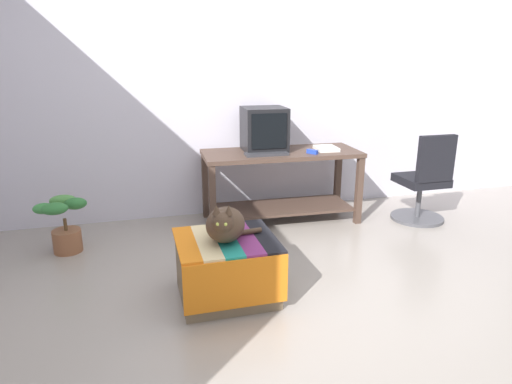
# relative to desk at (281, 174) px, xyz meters

# --- Properties ---
(ground_plane) EXTENTS (14.00, 14.00, 0.00)m
(ground_plane) POSITION_rel_desk_xyz_m (-0.38, -1.60, -0.48)
(ground_plane) COLOR #9E9389
(back_wall) EXTENTS (8.00, 0.10, 2.60)m
(back_wall) POSITION_rel_desk_xyz_m (-0.38, 0.45, 0.82)
(back_wall) COLOR silver
(back_wall) RESTS_ON ground_plane
(desk) EXTENTS (1.54, 0.66, 0.71)m
(desk) POSITION_rel_desk_xyz_m (0.00, 0.00, 0.00)
(desk) COLOR #4C382D
(desk) RESTS_ON ground_plane
(tv_monitor) EXTENTS (0.42, 0.41, 0.42)m
(tv_monitor) POSITION_rel_desk_xyz_m (-0.15, 0.09, 0.43)
(tv_monitor) COLOR black
(tv_monitor) RESTS_ON desk
(keyboard) EXTENTS (0.40, 0.16, 0.02)m
(keyboard) POSITION_rel_desk_xyz_m (-0.19, -0.13, 0.24)
(keyboard) COLOR #333338
(keyboard) RESTS_ON desk
(book) EXTENTS (0.22, 0.25, 0.03)m
(book) POSITION_rel_desk_xyz_m (0.44, -0.06, 0.24)
(book) COLOR white
(book) RESTS_ON desk
(ottoman_with_blanket) EXTENTS (0.66, 0.61, 0.42)m
(ottoman_with_blanket) POSITION_rel_desk_xyz_m (-0.83, -1.34, -0.27)
(ottoman_with_blanket) COLOR #7A664C
(ottoman_with_blanket) RESTS_ON ground_plane
(cat) EXTENTS (0.44, 0.39, 0.29)m
(cat) POSITION_rel_desk_xyz_m (-0.84, -1.38, 0.06)
(cat) COLOR #473323
(cat) RESTS_ON ottoman_with_blanket
(potted_plant) EXTENTS (0.41, 0.35, 0.48)m
(potted_plant) POSITION_rel_desk_xyz_m (-1.99, -0.26, -0.24)
(potted_plant) COLOR brown
(potted_plant) RESTS_ON ground_plane
(office_chair) EXTENTS (0.52, 0.52, 0.89)m
(office_chair) POSITION_rel_desk_xyz_m (1.35, -0.41, -0.10)
(office_chair) COLOR #4C4C51
(office_chair) RESTS_ON ground_plane
(stapler) EXTENTS (0.09, 0.11, 0.04)m
(stapler) POSITION_rel_desk_xyz_m (0.25, -0.19, 0.24)
(stapler) COLOR #2342B7
(stapler) RESTS_ON desk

